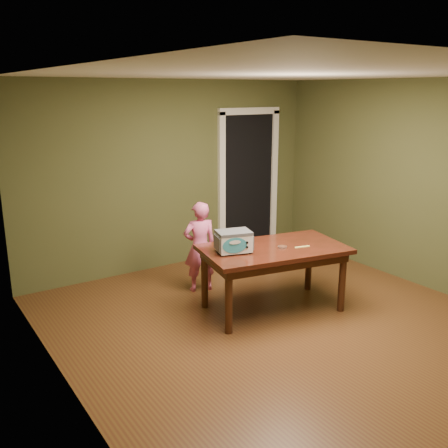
{
  "coord_description": "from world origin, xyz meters",
  "views": [
    {
      "loc": [
        -3.25,
        -3.64,
        2.45
      ],
      "look_at": [
        -0.14,
        1.0,
        0.95
      ],
      "focal_mm": 40.0,
      "sensor_mm": 36.0,
      "label": 1
    }
  ],
  "objects": [
    {
      "name": "spatula",
      "position": [
        0.44,
        0.3,
        0.75
      ],
      "size": [
        0.18,
        0.07,
        0.01
      ],
      "primitive_type": "cube",
      "rotation": [
        0.0,
        0.0,
        -0.24
      ],
      "color": "#F3EC69",
      "rests_on": "dining_table"
    },
    {
      "name": "child",
      "position": [
        -0.21,
        1.43,
        0.57
      ],
      "size": [
        0.47,
        0.37,
        1.14
      ],
      "primitive_type": "imported",
      "rotation": [
        0.0,
        0.0,
        2.89
      ],
      "color": "#E15C90",
      "rests_on": "floor"
    },
    {
      "name": "doorway",
      "position": [
        1.3,
        2.78,
        1.06
      ],
      "size": [
        1.1,
        0.66,
        2.25
      ],
      "color": "black",
      "rests_on": "ground"
    },
    {
      "name": "floor",
      "position": [
        0.0,
        0.0,
        0.0
      ],
      "size": [
        5.0,
        5.0,
        0.0
      ],
      "primitive_type": "plane",
      "color": "#543618",
      "rests_on": "ground"
    },
    {
      "name": "toy_oven",
      "position": [
        -0.3,
        0.58,
        0.88
      ],
      "size": [
        0.43,
        0.35,
        0.24
      ],
      "rotation": [
        0.0,
        0.0,
        -0.28
      ],
      "color": "#4C4F54",
      "rests_on": "dining_table"
    },
    {
      "name": "baking_pan",
      "position": [
        0.24,
        0.4,
        0.76
      ],
      "size": [
        0.1,
        0.1,
        0.02
      ],
      "color": "silver",
      "rests_on": "dining_table"
    },
    {
      "name": "dining_table",
      "position": [
        0.18,
        0.48,
        0.65
      ],
      "size": [
        1.74,
        1.19,
        0.75
      ],
      "rotation": [
        0.0,
        0.0,
        -0.19
      ],
      "color": "black",
      "rests_on": "floor"
    },
    {
      "name": "room_shell",
      "position": [
        0.0,
        0.0,
        1.71
      ],
      "size": [
        4.52,
        5.02,
        2.61
      ],
      "color": "#484B28",
      "rests_on": "ground"
    }
  ]
}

